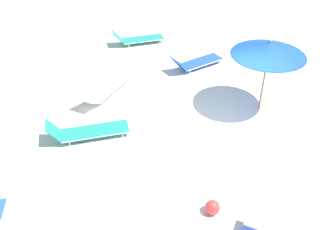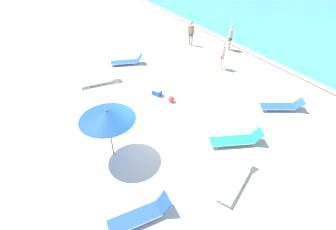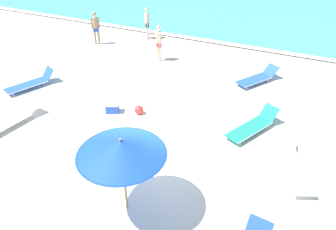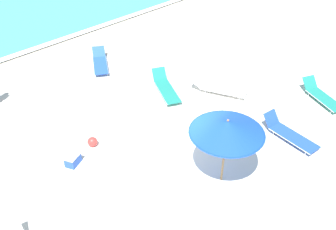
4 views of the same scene
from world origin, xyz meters
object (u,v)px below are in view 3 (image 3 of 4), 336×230
Objects in this scene: sun_lounger_near_water_right at (10,120)px; sun_lounger_beside_umbrella at (31,83)px; sun_lounger_under_umbrella at (293,166)px; beachgoer_wading_adult at (96,26)px; beach_ball at (139,110)px; sun_lounger_mid_beach_pair_b at (258,78)px; beach_umbrella at (121,148)px; sun_lounger_mid_beach_pair_a at (253,125)px; beachgoer_shoreline_child at (159,41)px; cooler_box at (112,108)px; beachgoer_strolling_adult at (147,21)px.

sun_lounger_beside_umbrella is at bearing 128.44° from sun_lounger_near_water_right.
beachgoer_wading_adult is (-11.10, 6.10, 0.80)m from sun_lounger_under_umbrella.
sun_lounger_under_umbrella is 1.00× the size of sun_lounger_near_water_right.
sun_lounger_under_umbrella reaches higher than beach_ball.
sun_lounger_beside_umbrella reaches higher than sun_lounger_under_umbrella.
sun_lounger_near_water_right is at bearing -103.97° from sun_lounger_mid_beach_pair_b.
sun_lounger_near_water_right is at bearing 164.91° from beach_umbrella.
sun_lounger_under_umbrella is 5.63m from sun_lounger_mid_beach_pair_b.
sun_lounger_near_water_right is 8.54m from sun_lounger_mid_beach_pair_a.
beach_umbrella is 1.30× the size of beachgoer_wading_adult.
sun_lounger_mid_beach_pair_b reaches higher than sun_lounger_under_umbrella.
beachgoer_shoreline_child is at bearing 75.14° from sun_lounger_beside_umbrella.
sun_lounger_near_water_right is (-5.66, 1.53, -1.81)m from beach_umbrella.
beach_umbrella reaches higher than beach_ball.
beachgoer_shoreline_child reaches higher than cooler_box.
beachgoer_shoreline_child is (4.03, -0.55, 0.00)m from beachgoer_wading_adult.
beach_umbrella is at bearing -4.36° from beachgoer_strolling_adult.
sun_lounger_beside_umbrella is 6.33× the size of beach_ball.
sun_lounger_mid_beach_pair_a reaches higher than sun_lounger_under_umbrella.
beach_ball is at bearing 173.41° from cooler_box.
beachgoer_wading_adult is at bearing 127.96° from sun_lounger_under_umbrella.
beach_umbrella reaches higher than sun_lounger_near_water_right.
sun_lounger_mid_beach_pair_b is at bearing -157.99° from cooler_box.
beachgoer_strolling_adult is at bearing -96.59° from cooler_box.
sun_lounger_near_water_right is (-9.44, -1.67, 0.00)m from sun_lounger_under_umbrella.
beachgoer_shoreline_child is 3.04m from beachgoer_strolling_adult.
sun_lounger_under_umbrella is at bearing 40.21° from beach_umbrella.
beachgoer_shoreline_child is at bearing -45.90° from beachgoer_wading_adult.
sun_lounger_under_umbrella is 12.69m from beachgoer_wading_adult.
sun_lounger_mid_beach_pair_b is at bearing 125.51° from sun_lounger_mid_beach_pair_a.
beachgoer_shoreline_child reaches higher than sun_lounger_under_umbrella.
beach_umbrella is at bearing 149.87° from beachgoer_shoreline_child.
sun_lounger_mid_beach_pair_b is (1.67, 8.42, -1.80)m from beach_umbrella.
beach_ball is at bearing 24.15° from sun_lounger_beside_umbrella.
beachgoer_strolling_adult reaches higher than sun_lounger_mid_beach_pair_a.
beachgoer_wading_adult is 2.84m from beachgoer_strolling_adult.
beachgoer_shoreline_child is at bearing 8.76° from beachgoer_strolling_adult.
sun_lounger_beside_umbrella is 1.20× the size of beachgoer_strolling_adult.
cooler_box is at bearing 134.54° from beachgoer_shoreline_child.
beachgoer_strolling_adult is at bearing 96.32° from sun_lounger_near_water_right.
beachgoer_strolling_adult is at bearing 2.42° from beachgoer_wading_adult.
sun_lounger_mid_beach_pair_b is 7.39m from beachgoer_strolling_adult.
sun_lounger_near_water_right is 1.04× the size of sun_lounger_mid_beach_pair_a.
beach_umbrella reaches higher than beachgoer_shoreline_child.
beachgoer_shoreline_child is (-5.54, 4.01, 0.78)m from sun_lounger_mid_beach_pair_a.
sun_lounger_under_umbrella is 3.88× the size of cooler_box.
sun_lounger_near_water_right is 1.32× the size of beachgoer_wading_adult.
beachgoer_shoreline_child is (-3.28, 8.75, -1.02)m from beach_umbrella.
beachgoer_wading_adult is 7.61m from beach_ball.
beach_umbrella is 11.87m from beachgoer_wading_adult.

